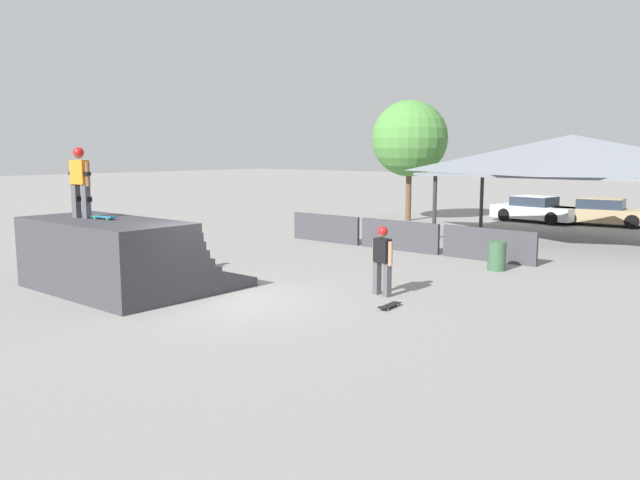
# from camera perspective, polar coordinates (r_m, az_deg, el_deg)

# --- Properties ---
(ground_plane) EXTENTS (160.00, 160.00, 0.00)m
(ground_plane) POSITION_cam_1_polar(r_m,az_deg,el_deg) (14.79, -8.85, -5.52)
(ground_plane) COLOR gray
(quarter_pipe_ramp) EXTENTS (4.78, 3.98, 1.80)m
(quarter_pipe_ramp) POSITION_cam_1_polar(r_m,az_deg,el_deg) (16.45, -18.09, -1.59)
(quarter_pipe_ramp) COLOR #38383D
(quarter_pipe_ramp) RESTS_ON ground
(skater_on_deck) EXTENTS (0.76, 0.31, 1.77)m
(skater_on_deck) POSITION_cam_1_polar(r_m,az_deg,el_deg) (16.76, -21.10, 5.35)
(skater_on_deck) COLOR #4C4C51
(skater_on_deck) RESTS_ON quarter_pipe_ramp
(skateboard_on_deck) EXTENTS (0.79, 0.29, 0.09)m
(skateboard_on_deck) POSITION_cam_1_polar(r_m,az_deg,el_deg) (16.29, -19.12, 2.00)
(skateboard_on_deck) COLOR green
(skateboard_on_deck) RESTS_ON quarter_pipe_ramp
(bystander_walking) EXTENTS (0.67, 0.32, 1.69)m
(bystander_walking) POSITION_cam_1_polar(r_m,az_deg,el_deg) (15.05, 5.73, -1.37)
(bystander_walking) COLOR #4C4C51
(bystander_walking) RESTS_ON ground
(skateboard_on_ground) EXTENTS (0.26, 0.77, 0.09)m
(skateboard_on_ground) POSITION_cam_1_polar(r_m,az_deg,el_deg) (14.03, 6.35, -5.98)
(skateboard_on_ground) COLOR silver
(skateboard_on_ground) RESTS_ON ground
(barrier_fence) EXTENTS (9.83, 0.12, 1.05)m
(barrier_fence) POSITION_cam_1_polar(r_m,az_deg,el_deg) (22.06, 7.24, 0.40)
(barrier_fence) COLOR #3D3D42
(barrier_fence) RESTS_ON ground
(pavilion_shelter) EXTENTS (10.60, 4.97, 4.08)m
(pavilion_shelter) POSITION_cam_1_polar(r_m,az_deg,el_deg) (25.31, 21.94, 7.14)
(pavilion_shelter) COLOR #2D2D33
(pavilion_shelter) RESTS_ON ground
(tree_far_back) EXTENTS (3.77, 3.77, 5.98)m
(tree_far_back) POSITION_cam_1_polar(r_m,az_deg,el_deg) (31.63, 8.20, 9.16)
(tree_far_back) COLOR brown
(tree_far_back) RESTS_ON ground
(trash_bin) EXTENTS (0.52, 0.52, 0.85)m
(trash_bin) POSITION_cam_1_polar(r_m,az_deg,el_deg) (18.97, 15.87, -1.42)
(trash_bin) COLOR #385B3D
(trash_bin) RESTS_ON ground
(parked_car_white) EXTENTS (4.29, 2.24, 1.27)m
(parked_car_white) POSITION_cam_1_polar(r_m,az_deg,el_deg) (32.61, 19.09, 2.63)
(parked_car_white) COLOR silver
(parked_car_white) RESTS_ON ground
(parked_car_tan) EXTENTS (4.53, 2.20, 1.27)m
(parked_car_tan) POSITION_cam_1_polar(r_m,az_deg,el_deg) (32.22, 24.41, 2.29)
(parked_car_tan) COLOR tan
(parked_car_tan) RESTS_ON ground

